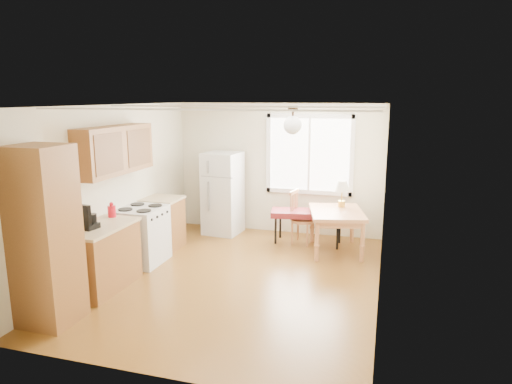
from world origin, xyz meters
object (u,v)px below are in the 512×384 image
at_px(dining_table, 336,217).
at_px(chair, 298,214).
at_px(bench, 308,214).
at_px(refrigerator, 223,193).

distance_m(dining_table, chair, 0.77).
height_order(dining_table, chair, chair).
xyz_separation_m(bench, dining_table, (0.53, -0.30, 0.08)).
bearing_deg(chair, refrigerator, -178.00).
relative_size(bench, dining_table, 1.04).
bearing_deg(refrigerator, bench, -1.11).
distance_m(refrigerator, dining_table, 2.30).
bearing_deg(bench, dining_table, -38.97).
height_order(refrigerator, bench, refrigerator).
bearing_deg(dining_table, chair, 144.86).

